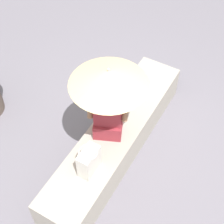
{
  "coord_description": "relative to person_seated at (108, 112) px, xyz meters",
  "views": [
    {
      "loc": [
        -2.36,
        -1.29,
        4.02
      ],
      "look_at": [
        -0.05,
        0.03,
        0.84
      ],
      "focal_mm": 56.49,
      "sensor_mm": 36.0,
      "label": 1
    }
  ],
  "objects": [
    {
      "name": "ground_plane",
      "position": [
        0.1,
        -0.05,
        -0.88
      ],
      "size": [
        14.0,
        14.0,
        0.0
      ],
      "primitive_type": "plane",
      "color": "slate"
    },
    {
      "name": "stone_bench",
      "position": [
        0.1,
        -0.05,
        -0.63
      ],
      "size": [
        2.77,
        0.59,
        0.49
      ],
      "primitive_type": "cube",
      "color": "#A8A093",
      "rests_on": "ground"
    },
    {
      "name": "handbag_black",
      "position": [
        -0.57,
        -0.09,
        -0.21
      ],
      "size": [
        0.28,
        0.21,
        0.37
      ],
      "color": "silver",
      "rests_on": "stone_bench"
    },
    {
      "name": "person_seated",
      "position": [
        0.0,
        0.0,
        0.0
      ],
      "size": [
        0.39,
        0.51,
        0.9
      ],
      "color": "#992D38",
      "rests_on": "stone_bench"
    },
    {
      "name": "magazine",
      "position": [
        0.57,
        0.04,
        -0.38
      ],
      "size": [
        0.3,
        0.22,
        0.01
      ],
      "primitive_type": "cube",
      "rotation": [
        0.0,
        0.0,
        -0.09
      ],
      "color": "gold",
      "rests_on": "stone_bench"
    },
    {
      "name": "parasol",
      "position": [
        0.01,
        -0.01,
        0.56
      ],
      "size": [
        0.87,
        0.87,
        1.08
      ],
      "color": "#B7B7BC",
      "rests_on": "stone_bench"
    }
  ]
}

